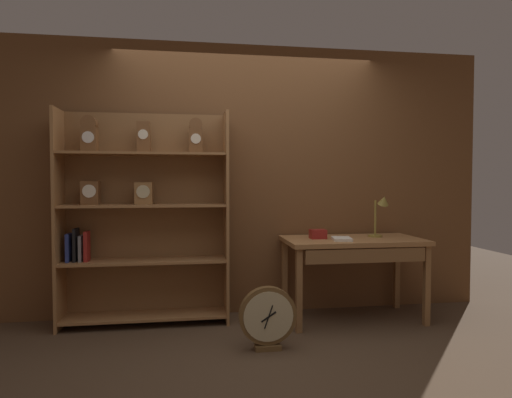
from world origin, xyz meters
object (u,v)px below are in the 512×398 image
Objects in this scene: bookshelf at (142,215)px; workbench at (354,248)px; desk_lamp at (381,212)px; round_clock_large at (268,318)px; toolbox_small at (318,234)px; open_repair_manual at (342,239)px.

bookshelf is 1.95m from workbench.
desk_lamp reaches higher than round_clock_large.
desk_lamp is at bearing 28.61° from round_clock_large.
bookshelf is at bearing 173.83° from workbench.
bookshelf reaches higher than toolbox_small.
round_clock_large is (1.01, -0.79, -0.73)m from bookshelf.
round_clock_large is (-1.20, -0.65, -0.75)m from desk_lamp.
toolbox_small is at bearing 47.65° from round_clock_large.
workbench is at bearing -6.17° from bookshelf.
bookshelf is 1.81m from open_repair_manual.
round_clock_large is at bearing -38.26° from bookshelf.
bookshelf reaches higher than open_repair_manual.
toolbox_small is 0.30× the size of round_clock_large.
desk_lamp is 1.85× the size of open_repair_manual.
toolbox_small is (-0.32, 0.06, 0.13)m from workbench.
bookshelf is 13.30× the size of toolbox_small.
workbench is 5.74× the size of open_repair_manual.
open_repair_manual is (0.18, -0.15, -0.03)m from toolbox_small.
desk_lamp reaches higher than toolbox_small.
bookshelf reaches higher than desk_lamp.
round_clock_large is at bearing -132.35° from toolbox_small.
round_clock_large is (-0.59, -0.64, -0.55)m from toolbox_small.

